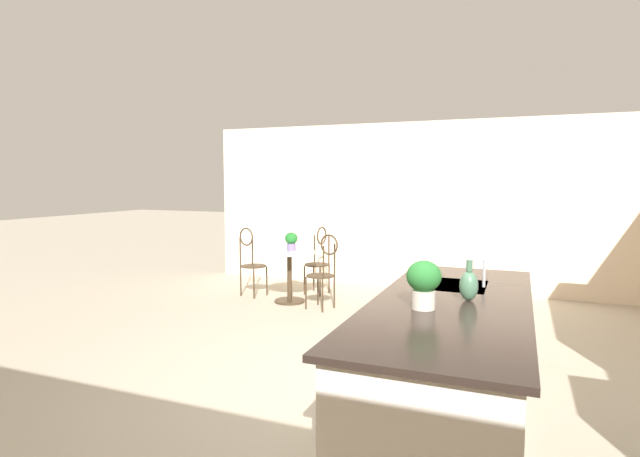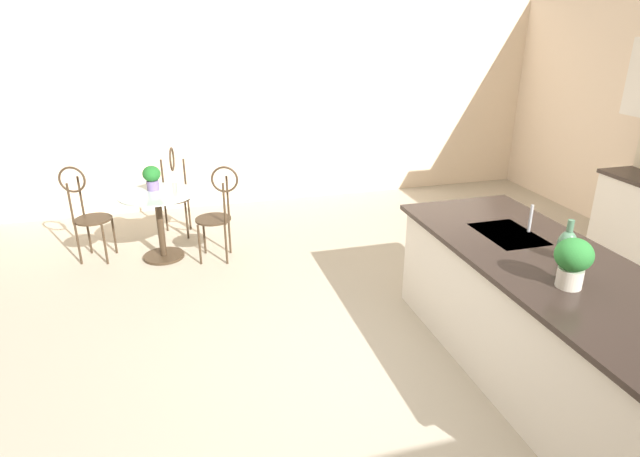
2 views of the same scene
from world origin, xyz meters
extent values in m
plane|color=#B2A893|center=(0.00, 0.00, 0.00)|extent=(40.00, 40.00, 0.00)
cube|color=beige|center=(-4.26, 0.00, 1.35)|extent=(0.12, 7.80, 2.70)
cube|color=white|center=(0.30, 0.85, 0.44)|extent=(2.70, 0.96, 0.88)
cube|color=#2D231E|center=(0.30, 0.85, 0.90)|extent=(2.80, 1.06, 0.04)
cube|color=#B2B5BA|center=(-0.25, 0.85, 0.91)|extent=(0.56, 0.40, 0.03)
cylinder|color=#3D2D1E|center=(-2.60, -1.79, 0.01)|extent=(0.44, 0.44, 0.03)
cylinder|color=#3D2D1E|center=(-2.60, -1.79, 0.38)|extent=(0.07, 0.07, 0.69)
cylinder|color=#B2C6C1|center=(-2.60, -1.79, 0.73)|extent=(0.80, 0.80, 0.01)
cylinder|color=#3D2D1E|center=(-2.85, -2.30, 0.23)|extent=(0.03, 0.03, 0.45)
cylinder|color=#3D2D1E|center=(-2.58, -2.37, 0.23)|extent=(0.03, 0.03, 0.45)
cylinder|color=#3D2D1E|center=(-2.93, -2.57, 0.23)|extent=(0.03, 0.03, 0.45)
cylinder|color=#3D2D1E|center=(-2.66, -2.64, 0.23)|extent=(0.03, 0.03, 0.45)
cylinder|color=#3D2D1E|center=(-2.76, -2.47, 0.46)|extent=(0.47, 0.47, 0.02)
cylinder|color=#3D2D1E|center=(-2.92, -2.58, 0.68)|extent=(0.03, 0.03, 0.45)
cylinder|color=#3D2D1E|center=(-2.67, -2.65, 0.68)|extent=(0.03, 0.03, 0.45)
torus|color=#3D2D1E|center=(-2.80, -2.62, 0.90)|extent=(0.10, 0.28, 0.28)
cylinder|color=#3D2D1E|center=(-3.07, -1.50, 0.23)|extent=(0.03, 0.03, 0.45)
cylinder|color=#3D2D1E|center=(-3.11, -1.78, 0.23)|extent=(0.03, 0.03, 0.45)
cylinder|color=#3D2D1E|center=(-3.35, -1.46, 0.23)|extent=(0.03, 0.03, 0.45)
cylinder|color=#3D2D1E|center=(-3.39, -1.74, 0.23)|extent=(0.03, 0.03, 0.45)
cylinder|color=#3D2D1E|center=(-3.23, -1.62, 0.46)|extent=(0.43, 0.43, 0.02)
cylinder|color=#3D2D1E|center=(-3.36, -1.47, 0.68)|extent=(0.03, 0.03, 0.45)
cylinder|color=#3D2D1E|center=(-3.40, -1.73, 0.68)|extent=(0.03, 0.03, 0.45)
torus|color=#3D2D1E|center=(-3.38, -1.60, 0.90)|extent=(0.28, 0.07, 0.28)
cylinder|color=#3D2D1E|center=(-2.31, -1.41, 0.23)|extent=(0.03, 0.03, 0.45)
cylinder|color=#3D2D1E|center=(-2.58, -1.34, 0.23)|extent=(0.03, 0.03, 0.45)
cylinder|color=#3D2D1E|center=(-2.24, -1.14, 0.23)|extent=(0.03, 0.03, 0.45)
cylinder|color=#3D2D1E|center=(-2.51, -1.07, 0.23)|extent=(0.03, 0.03, 0.45)
cylinder|color=#3D2D1E|center=(-2.41, -1.24, 0.46)|extent=(0.46, 0.46, 0.02)
cylinder|color=#3D2D1E|center=(-2.25, -1.12, 0.68)|extent=(0.03, 0.03, 0.45)
cylinder|color=#3D2D1E|center=(-2.50, -1.06, 0.68)|extent=(0.03, 0.03, 0.45)
torus|color=#3D2D1E|center=(-2.38, -1.09, 0.90)|extent=(0.09, 0.28, 0.28)
cylinder|color=#B2B5BA|center=(-0.25, 1.03, 1.03)|extent=(0.02, 0.02, 0.22)
cylinder|color=#7A669E|center=(-2.73, -1.82, 0.79)|extent=(0.13, 0.13, 0.10)
ellipsoid|color=#216F29|center=(-2.73, -1.82, 0.92)|extent=(0.19, 0.19, 0.17)
cylinder|color=beige|center=(0.60, 0.71, 0.98)|extent=(0.16, 0.16, 0.12)
ellipsoid|color=#297732|center=(0.60, 0.71, 1.14)|extent=(0.23, 0.23, 0.21)
ellipsoid|color=#4C7A5B|center=(0.25, 0.96, 1.02)|extent=(0.13, 0.13, 0.21)
cylinder|color=#4C7A5B|center=(0.25, 0.96, 1.17)|extent=(0.04, 0.04, 0.08)
camera|label=1|loc=(3.85, 1.28, 1.76)|focal=28.02mm
camera|label=2|loc=(3.02, -1.57, 2.50)|focal=30.00mm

